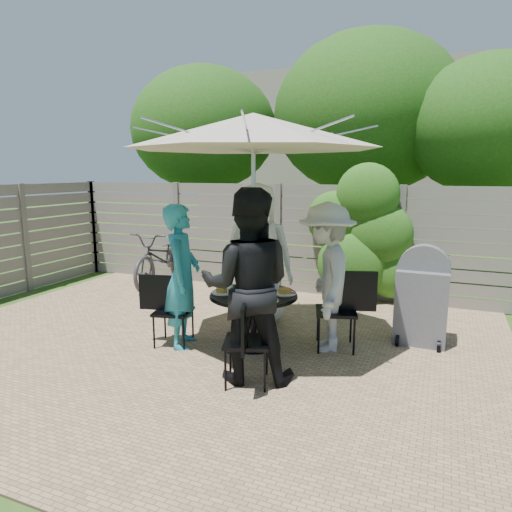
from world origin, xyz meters
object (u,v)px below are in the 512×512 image
at_px(chair_back, 259,300).
at_px(glass_front, 261,294).
at_px(plate_extra, 268,299).
at_px(umbrella, 253,131).
at_px(bbq_grill, 422,299).
at_px(patio_table, 254,310).
at_px(chair_left, 173,325).
at_px(glass_right, 276,286).
at_px(glass_back, 246,282).
at_px(person_back, 258,255).
at_px(coffee_cup, 263,284).
at_px(syrup_jug, 249,286).
at_px(bicycle, 163,258).
at_px(person_right, 326,278).
at_px(plate_left, 223,291).
at_px(chair_right, 337,326).
at_px(person_left, 182,277).
at_px(plate_right, 285,292).
at_px(plate_front, 251,300).
at_px(plate_back, 256,284).
at_px(chair_front, 247,359).
at_px(person_front, 248,287).
at_px(glass_left, 230,290).

xyz_separation_m(chair_back, glass_front, (0.49, -1.13, 0.43)).
bearing_deg(plate_extra, umbrella, 139.86).
height_order(plate_extra, bbq_grill, bbq_grill).
height_order(patio_table, chair_left, chair_left).
bearing_deg(glass_right, glass_back, 175.89).
xyz_separation_m(person_back, coffee_cup, (0.29, -0.54, -0.24)).
distance_m(glass_front, bbq_grill, 1.96).
height_order(coffee_cup, bbq_grill, bbq_grill).
bearing_deg(coffee_cup, glass_front, -70.52).
bearing_deg(bbq_grill, coffee_cup, -159.01).
bearing_deg(glass_front, syrup_jug, 136.93).
bearing_deg(glass_right, bicycle, 145.81).
bearing_deg(patio_table, syrup_jug, 159.09).
bearing_deg(person_back, bbq_grill, -15.85).
bearing_deg(person_right, plate_left, -90.00).
bearing_deg(chair_right, plate_extra, 23.41).
relative_size(plate_left, plate_extra, 1.08).
height_order(person_back, plate_extra, person_back).
height_order(umbrella, chair_left, umbrella).
relative_size(chair_right, plate_extra, 3.92).
xyz_separation_m(person_right, glass_back, (-0.97, -0.06, -0.13)).
xyz_separation_m(person_left, person_right, (1.57, 0.54, 0.01)).
height_order(glass_right, coffee_cup, glass_right).
bearing_deg(coffee_cup, glass_back, -172.05).
bearing_deg(bicycle, plate_right, -39.89).
bearing_deg(coffee_cup, plate_front, -80.89).
xyz_separation_m(plate_left, glass_right, (0.55, 0.30, 0.05)).
height_order(patio_table, plate_right, plate_right).
height_order(plate_back, coffee_cup, coffee_cup).
height_order(chair_front, plate_front, chair_front).
distance_m(plate_left, plate_right, 0.72).
relative_size(glass_front, glass_right, 1.00).
bearing_deg(person_front, plate_right, -113.45).
xyz_separation_m(chair_right, plate_right, (-0.57, -0.20, 0.40)).
bearing_deg(glass_front, person_front, -81.53).
xyz_separation_m(chair_back, glass_left, (0.10, -1.10, 0.43)).
distance_m(plate_extra, bicycle, 3.81).
bearing_deg(bicycle, patio_table, -44.64).
height_order(umbrella, glass_back, umbrella).
bearing_deg(bicycle, person_front, -50.75).
height_order(chair_right, glass_right, chair_right).
relative_size(glass_back, glass_right, 1.00).
distance_m(person_back, person_right, 1.18).
bearing_deg(bbq_grill, umbrella, -152.78).
bearing_deg(chair_right, patio_table, 2.52).
relative_size(person_right, plate_right, 6.60).
distance_m(plate_back, glass_front, 0.63).
xyz_separation_m(plate_front, syrup_jug, (-0.19, 0.37, 0.06)).
bearing_deg(chair_front, person_left, 40.81).
distance_m(person_back, chair_right, 1.44).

